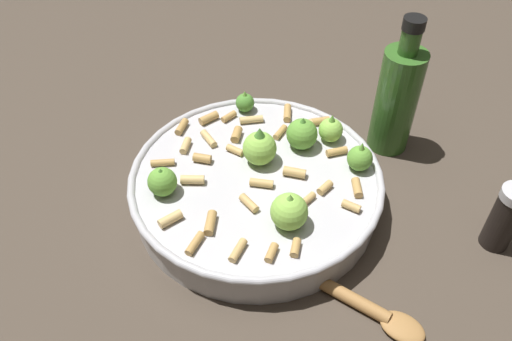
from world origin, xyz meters
The scene contains 5 objects.
ground_plane centered at (0.00, 0.00, 0.00)m, with size 2.40×2.40×0.00m, color #42382D.
cooking_pan centered at (0.00, 0.00, 0.03)m, with size 0.34×0.34×0.11m.
pepper_shaker centered at (-0.31, 0.02, 0.05)m, with size 0.04×0.04×0.10m.
olive_oil_bottle centered at (-0.18, -0.15, 0.09)m, with size 0.06×0.06×0.21m.
wooden_spoon centered at (-0.11, 0.13, 0.01)m, with size 0.24×0.13×0.02m.
Camera 1 is at (-0.08, 0.48, 0.53)m, focal length 36.28 mm.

